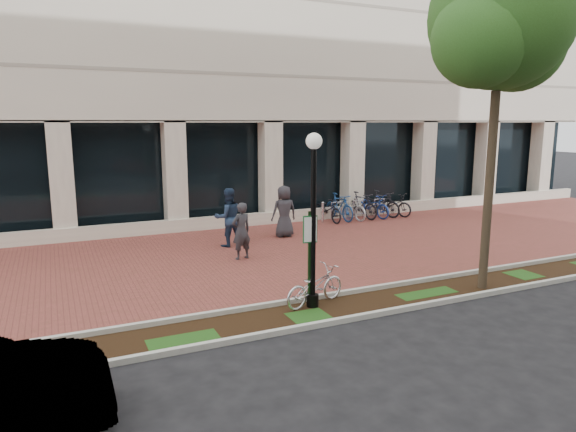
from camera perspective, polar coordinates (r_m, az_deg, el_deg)
name	(u,v)px	position (r m, az deg, el deg)	size (l,w,h in m)	color
ground	(273,253)	(16.63, -1.71, -4.14)	(120.00, 120.00, 0.00)	black
brick_plaza	(273,253)	(16.63, -1.71, -4.12)	(40.00, 9.00, 0.01)	brown
planting_strip	(361,305)	(12.19, 8.16, -9.72)	(40.00, 1.50, 0.01)	black
curb_plaza_side	(345,293)	(12.77, 6.32, -8.47)	(40.00, 0.12, 0.12)	beige
curb_street_side	(380,313)	(11.59, 10.21, -10.57)	(40.00, 0.12, 0.12)	beige
parking_sign	(310,246)	(11.52, 2.41, -3.39)	(0.34, 0.07, 2.23)	#143715
lamppost	(313,211)	(11.39, 2.84, 0.59)	(0.36, 0.36, 3.95)	black
street_tree	(501,27)	(13.73, 22.61, 18.83)	(4.03, 3.36, 8.27)	#473B28
locked_bicycle	(315,286)	(11.96, 3.01, -7.76)	(0.60, 1.71, 0.90)	silver
pedestrian_left	(241,231)	(15.77, -5.21, -1.68)	(0.65, 0.42, 1.77)	#2C2D32
pedestrian_mid	(228,217)	(17.45, -6.66, -0.16)	(0.97, 0.76, 2.00)	#1D2F4A
pedestrian_right	(284,211)	(18.79, -0.44, 0.52)	(0.93, 0.60, 1.90)	#2A2A2F
bollard	(323,212)	(21.53, 3.87, 0.44)	(0.12, 0.12, 0.90)	silver
bike_rack_cluster	(361,206)	(22.68, 8.10, 1.10)	(4.41, 2.12, 1.17)	black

